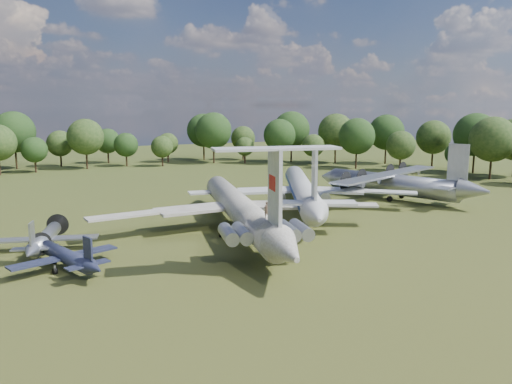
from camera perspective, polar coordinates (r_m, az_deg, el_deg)
name	(u,v)px	position (r m, az deg, el deg)	size (l,w,h in m)	color
ground	(214,232)	(67.82, -4.85, -4.58)	(300.00, 300.00, 0.00)	#254316
il62_airliner	(240,214)	(67.13, -1.88, -2.48)	(39.62, 51.51, 5.05)	silver
tu104_jet	(302,194)	(82.36, 5.29, -0.24)	(37.24, 49.66, 4.97)	silver
an12_transport	(392,187)	(93.59, 15.23, 0.58)	(31.63, 35.35, 4.65)	#A0A2A8
small_prop_west	(67,260)	(55.61, -20.81, -7.26)	(11.21, 15.29, 2.24)	black
small_prop_northwest	(45,242)	(63.46, -22.98, -5.26)	(11.83, 16.13, 2.37)	gray
person_on_il62	(267,210)	(52.94, 1.22, -2.06)	(0.65, 0.43, 1.78)	brown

